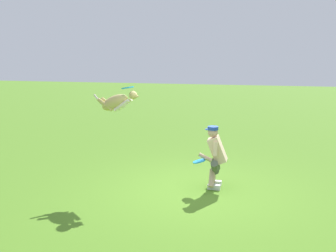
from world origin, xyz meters
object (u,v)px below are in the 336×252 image
dog (117,102)px  person (215,155)px  frisbee_flying (128,88)px  frisbee_held (199,161)px

dog → person: bearing=11.3°
frisbee_flying → frisbee_held: 2.08m
dog → frisbee_flying: frisbee_flying is taller
frisbee_flying → frisbee_held: bearing=-175.2°
frisbee_flying → frisbee_held: (-1.47, -0.12, -1.47)m
dog → frisbee_flying: bearing=-0.2°
person → frisbee_held: person is taller
person → dog: bearing=8.6°
person → dog: size_ratio=1.27×
person → dog: dog is taller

